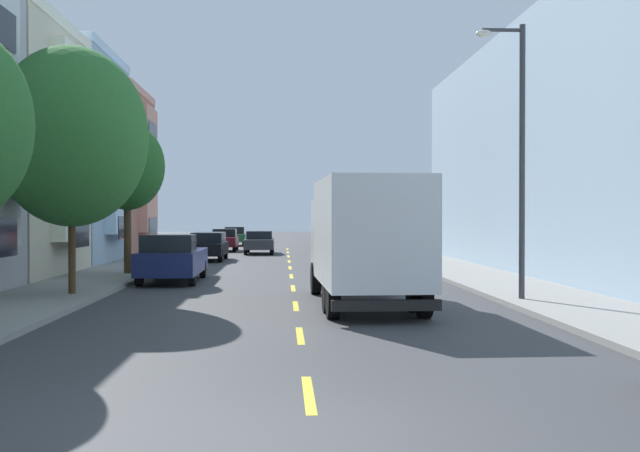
# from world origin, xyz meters

# --- Properties ---
(ground_plane) EXTENTS (160.00, 160.00, 0.00)m
(ground_plane) POSITION_xyz_m (0.00, 30.00, 0.00)
(ground_plane) COLOR #38383A
(sidewalk_left) EXTENTS (3.20, 120.00, 0.14)m
(sidewalk_left) POSITION_xyz_m (-7.10, 28.00, 0.07)
(sidewalk_left) COLOR gray
(sidewalk_left) RESTS_ON ground_plane
(sidewalk_right) EXTENTS (3.20, 120.00, 0.14)m
(sidewalk_right) POSITION_xyz_m (7.10, 28.00, 0.07)
(sidewalk_right) COLOR gray
(sidewalk_right) RESTS_ON ground_plane
(lane_centerline_dashes) EXTENTS (0.14, 47.20, 0.01)m
(lane_centerline_dashes) POSITION_xyz_m (0.00, 24.50, 0.00)
(lane_centerline_dashes) COLOR yellow
(lane_centerline_dashes) RESTS_ON ground_plane
(townhouse_fifth_terracotta) EXTENTS (13.18, 8.17, 9.99)m
(townhouse_fifth_terracotta) POSITION_xyz_m (-14.88, 38.46, 4.79)
(townhouse_fifth_terracotta) COLOR #B27560
(townhouse_fifth_terracotta) RESTS_ON ground_plane
(street_tree_second) EXTENTS (4.36, 4.36, 7.11)m
(street_tree_second) POSITION_xyz_m (-6.40, 14.23, 4.65)
(street_tree_second) COLOR #47331E
(street_tree_second) RESTS_ON sidewalk_left
(street_tree_third) EXTENTS (2.90, 2.90, 5.88)m
(street_tree_third) POSITION_xyz_m (-6.40, 22.16, 4.29)
(street_tree_third) COLOR #47331E
(street_tree_third) RESTS_ON sidewalk_left
(street_lamp) EXTENTS (1.35, 0.28, 7.37)m
(street_lamp) POSITION_xyz_m (5.96, 12.23, 4.38)
(street_lamp) COLOR #38383D
(street_lamp) RESTS_ON sidewalk_right
(delivery_box_truck) EXTENTS (2.59, 7.78, 3.29)m
(delivery_box_truck) POSITION_xyz_m (1.81, 11.90, 1.88)
(delivery_box_truck) COLOR white
(delivery_box_truck) RESTS_ON ground_plane
(parked_hatchback_burgundy) EXTENTS (1.75, 4.00, 1.50)m
(parked_hatchback_burgundy) POSITION_xyz_m (-4.29, 44.18, 0.76)
(parked_hatchback_burgundy) COLOR maroon
(parked_hatchback_burgundy) RESTS_ON ground_plane
(parked_pickup_navy) EXTENTS (2.03, 5.31, 1.73)m
(parked_pickup_navy) POSITION_xyz_m (-4.30, 19.58, 0.83)
(parked_pickup_navy) COLOR navy
(parked_pickup_navy) RESTS_ON ground_plane
(parked_wagon_champagne) EXTENTS (1.91, 4.74, 1.50)m
(parked_wagon_champagne) POSITION_xyz_m (4.36, 28.64, 0.80)
(parked_wagon_champagne) COLOR tan
(parked_wagon_champagne) RESTS_ON ground_plane
(parked_pickup_red) EXTENTS (2.14, 5.35, 1.73)m
(parked_pickup_red) POSITION_xyz_m (4.40, 49.66, 0.83)
(parked_pickup_red) COLOR #AD1E1E
(parked_pickup_red) RESTS_ON ground_plane
(parked_wagon_black) EXTENTS (1.86, 4.72, 1.50)m
(parked_wagon_black) POSITION_xyz_m (-4.32, 33.07, 0.80)
(parked_wagon_black) COLOR black
(parked_wagon_black) RESTS_ON ground_plane
(parked_hatchback_forest) EXTENTS (1.84, 4.04, 1.50)m
(parked_hatchback_forest) POSITION_xyz_m (-4.22, 54.02, 0.76)
(parked_hatchback_forest) COLOR #194C28
(parked_hatchback_forest) RESTS_ON ground_plane
(parked_pickup_sky) EXTENTS (2.08, 5.33, 1.73)m
(parked_pickup_sky) POSITION_xyz_m (4.30, 43.37, 0.83)
(parked_pickup_sky) COLOR #7A9EC6
(parked_pickup_sky) RESTS_ON ground_plane
(moving_charcoal_sedan) EXTENTS (1.80, 4.50, 1.43)m
(moving_charcoal_sedan) POSITION_xyz_m (-1.80, 40.36, 0.75)
(moving_charcoal_sedan) COLOR #333338
(moving_charcoal_sedan) RESTS_ON ground_plane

